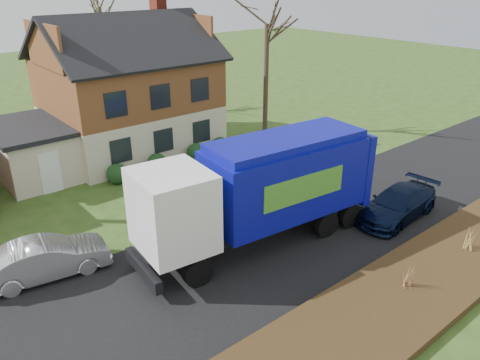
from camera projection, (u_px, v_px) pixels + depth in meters
ground at (257, 253)px, 18.46m from camera, size 120.00×120.00×0.00m
road at (257, 252)px, 18.45m from camera, size 80.00×7.00×0.02m
mulch_verge at (369, 320)px, 14.66m from camera, size 80.00×3.50×0.30m
main_house at (121, 86)px, 27.48m from camera, size 12.95×8.95×9.26m
garbage_truck at (264, 186)px, 18.28m from camera, size 10.30×3.69×4.32m
silver_sedan at (47, 259)px, 16.80m from camera, size 4.54×2.18×1.44m
navy_wagon at (397, 204)px, 20.83m from camera, size 4.81×2.22×1.36m
tree_front_east at (268, 5)px, 29.49m from camera, size 3.66×3.66×10.17m
grass_clump_mid at (407, 276)px, 15.80m from camera, size 0.31×0.26×0.88m
grass_clump_east at (471, 238)px, 17.96m from camera, size 0.38×0.32×0.96m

